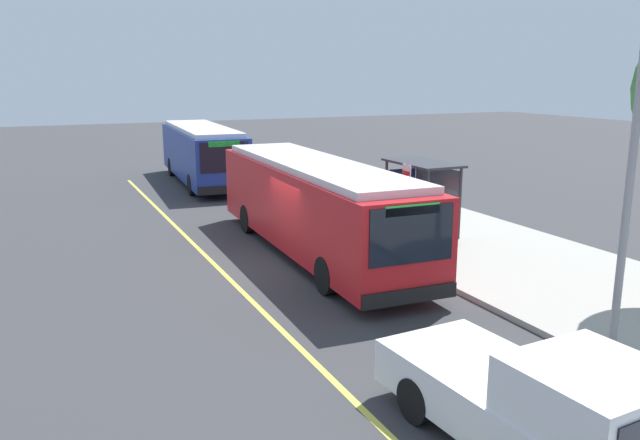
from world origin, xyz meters
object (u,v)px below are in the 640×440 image
Objects in this scene: transit_bus_main at (315,204)px; transit_bus_second at (202,152)px; waiting_bench at (428,218)px; route_sign_post at (406,196)px; pickup_truck at (547,412)px.

transit_bus_second is (-14.65, 0.21, -0.00)m from transit_bus_main.
route_sign_post is (2.17, -2.29, 1.32)m from waiting_bench.
waiting_bench is at bearing 153.09° from pickup_truck.
transit_bus_main and route_sign_post have the same top height.
transit_bus_second reaches higher than waiting_bench.
pickup_truck is 13.60m from waiting_bench.
pickup_truck is (26.25, -1.79, -0.76)m from transit_bus_second.
transit_bus_second is at bearing -162.84° from waiting_bench.
transit_bus_main is 2.84m from route_sign_post.
route_sign_post is at bearing -46.47° from waiting_bench.
pickup_truck is at bearing -3.90° from transit_bus_second.
waiting_bench is (14.13, 4.36, -0.98)m from transit_bus_second.
pickup_truck is 1.97× the size of route_sign_post.
transit_bus_main is at bearing -83.51° from waiting_bench.
transit_bus_main is 14.65m from transit_bus_second.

